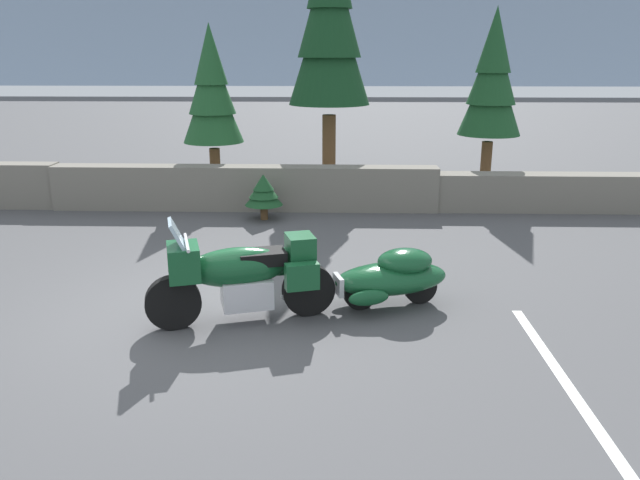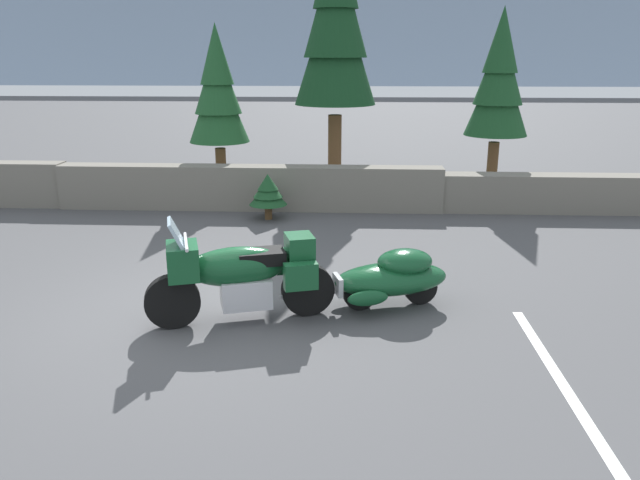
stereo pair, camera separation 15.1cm
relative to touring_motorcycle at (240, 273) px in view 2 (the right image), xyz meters
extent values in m
plane|color=#4C4C4F|center=(-0.79, 0.12, -0.62)|extent=(80.00, 80.00, 0.00)
cube|color=slate|center=(-0.79, 5.68, -0.16)|extent=(8.00, 0.50, 0.92)
cube|color=slate|center=(7.21, 5.75, -0.23)|extent=(8.00, 0.56, 0.78)
cube|color=#7F93AD|center=(-0.79, 95.71, 7.38)|extent=(240.00, 80.00, 16.00)
cylinder|color=black|center=(-0.79, -0.23, -0.29)|extent=(0.67, 0.32, 0.66)
cylinder|color=black|center=(0.80, 0.23, -0.29)|extent=(0.67, 0.32, 0.66)
cube|color=silver|center=(0.05, 0.02, -0.24)|extent=(0.70, 0.59, 0.36)
ellipsoid|color=#144C28|center=(-0.04, -0.01, 0.09)|extent=(1.28, 0.76, 0.48)
cube|color=#144C28|center=(-0.64, -0.19, 0.21)|extent=(0.49, 0.60, 0.40)
cube|color=#9EB7C6|center=(-0.69, -0.20, 0.54)|extent=(0.30, 0.48, 0.34)
cube|color=black|center=(0.25, 0.07, 0.19)|extent=(0.64, 0.50, 0.16)
cube|color=#144C28|center=(0.70, 0.21, 0.29)|extent=(0.42, 0.47, 0.28)
cube|color=#144C28|center=(0.74, -0.10, 0.01)|extent=(0.43, 0.27, 0.32)
cube|color=#144C28|center=(0.57, 0.48, 0.01)|extent=(0.43, 0.27, 0.32)
cylinder|color=silver|center=(-0.59, -0.17, 0.44)|extent=(0.24, 0.68, 0.04)
cylinder|color=silver|center=(-0.74, -0.22, -0.04)|extent=(0.26, 0.14, 0.54)
cylinder|color=black|center=(1.45, 0.43, -0.40)|extent=(0.45, 0.22, 0.44)
cylinder|color=black|center=(2.25, 0.66, -0.40)|extent=(0.45, 0.22, 0.44)
ellipsoid|color=#144C28|center=(1.85, 0.54, -0.24)|extent=(1.63, 1.08, 0.40)
ellipsoid|color=#144C28|center=(2.02, 0.59, -0.02)|extent=(0.85, 0.74, 0.32)
cube|color=silver|center=(1.17, 0.34, -0.26)|extent=(0.15, 0.32, 0.24)
ellipsoid|color=#144C28|center=(1.55, 0.12, -0.34)|extent=(0.54, 0.28, 0.20)
ellipsoid|color=#144C28|center=(1.36, 0.73, -0.34)|extent=(0.54, 0.28, 0.20)
cylinder|color=silver|center=(0.80, 0.23, -0.35)|extent=(0.69, 0.25, 0.05)
cylinder|color=brown|center=(0.93, 7.53, 0.28)|extent=(0.31, 0.31, 1.80)
cone|color=#143D1E|center=(0.93, 7.53, 2.83)|extent=(1.84, 1.84, 2.84)
cylinder|color=brown|center=(4.59, 7.50, -0.02)|extent=(0.25, 0.25, 1.20)
cone|color=#194723|center=(4.59, 7.50, 1.68)|extent=(1.42, 1.42, 1.90)
cone|color=#194723|center=(4.59, 7.50, 2.26)|extent=(1.10, 1.10, 1.66)
cone|color=#194723|center=(4.59, 7.50, 2.83)|extent=(0.78, 0.78, 1.42)
cylinder|color=brown|center=(-1.65, 6.95, -0.07)|extent=(0.24, 0.24, 1.10)
cone|color=#1E5128|center=(-1.65, 6.95, 1.48)|extent=(1.34, 1.34, 1.73)
cone|color=#1E5128|center=(-1.65, 6.95, 2.00)|extent=(1.04, 1.04, 1.51)
cone|color=#1E5128|center=(-1.65, 6.95, 2.53)|extent=(0.74, 0.74, 1.30)
cylinder|color=brown|center=(-0.30, 4.88, -0.49)|extent=(0.15, 0.15, 0.26)
cone|color=#194723|center=(-0.30, 4.88, -0.12)|extent=(0.75, 0.75, 0.41)
cone|color=#194723|center=(-0.30, 4.88, 0.00)|extent=(0.58, 0.58, 0.36)
cone|color=#194723|center=(-0.30, 4.88, 0.13)|extent=(0.41, 0.41, 0.31)
cube|color=silver|center=(3.46, -1.38, -0.62)|extent=(0.12, 3.60, 0.01)
camera|label=1|loc=(1.16, -7.03, 2.55)|focal=35.00mm
camera|label=2|loc=(1.31, -7.02, 2.55)|focal=35.00mm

